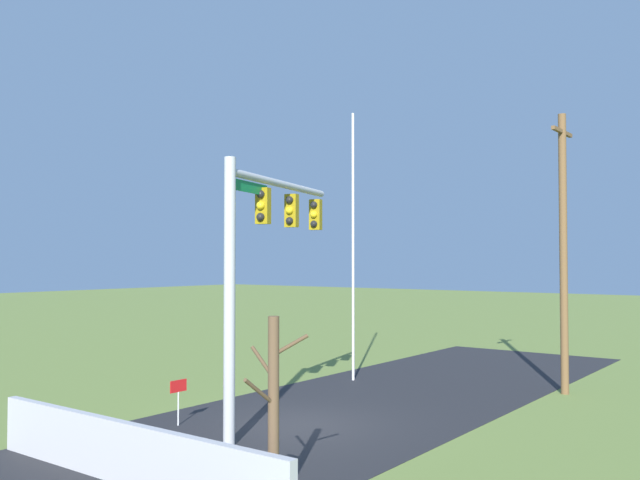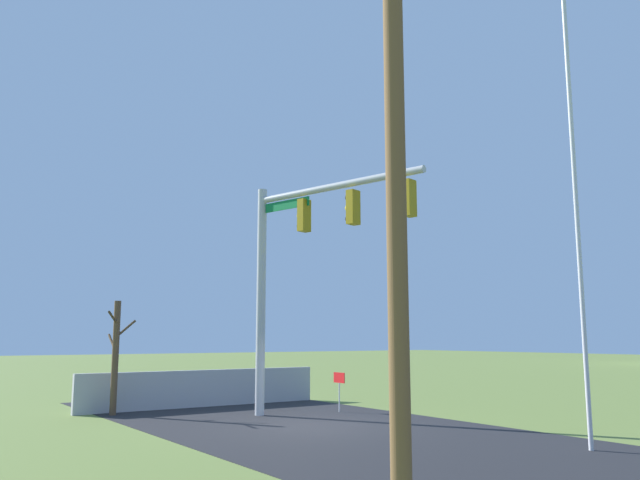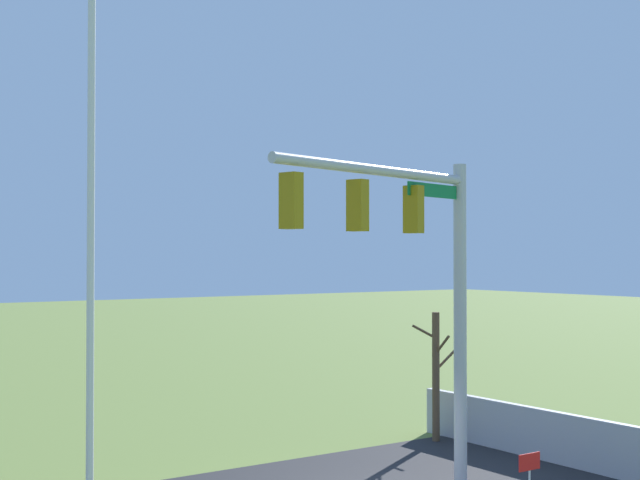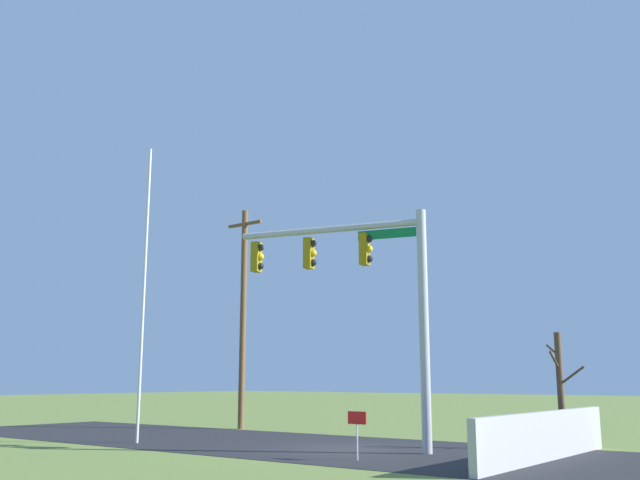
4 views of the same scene
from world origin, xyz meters
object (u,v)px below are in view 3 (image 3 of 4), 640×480
Objects in this scene: signal_mast at (416,259)px; bare_tree at (436,374)px; flagpole at (91,253)px; open_sign at (529,470)px.

bare_tree is at bearing 43.77° from signal_mast.
bare_tree is (11.75, 6.22, -3.19)m from flagpole.
flagpole reaches higher than signal_mast.
signal_mast is 4.59m from open_sign.
signal_mast is 5.67× the size of open_sign.
flagpole is at bearing -163.78° from signal_mast.
open_sign is (1.01, -2.07, -3.96)m from signal_mast.
flagpole is at bearing -179.18° from open_sign.
signal_mast is at bearing 116.09° from open_sign.
open_sign is (8.56, 0.12, -4.06)m from flagpole.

